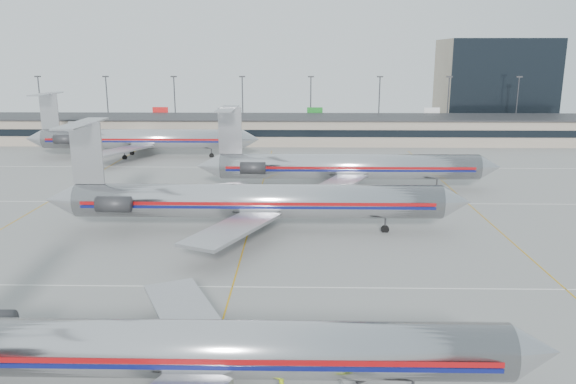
{
  "coord_description": "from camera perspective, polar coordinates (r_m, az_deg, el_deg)",
  "views": [
    {
      "loc": [
        5.99,
        -37.27,
        20.38
      ],
      "look_at": [
        4.69,
        28.02,
        4.5
      ],
      "focal_mm": 35.0,
      "sensor_mm": 36.0,
      "label": 1
    }
  ],
  "objects": [
    {
      "name": "jet_third_row",
      "position": [
        87.37,
        5.58,
        2.62
      ],
      "size": [
        47.11,
        28.98,
        12.88
      ],
      "color": "silver",
      "rests_on": "ground"
    },
    {
      "name": "light_mast_row",
      "position": [
        149.86,
        -1.17,
        9.15
      ],
      "size": [
        163.6,
        0.4,
        15.28
      ],
      "color": "#38383D",
      "rests_on": "ground"
    },
    {
      "name": "terminal",
      "position": [
        136.47,
        -1.39,
        6.41
      ],
      "size": [
        162.0,
        17.0,
        6.25
      ],
      "color": "gray",
      "rests_on": "ground"
    },
    {
      "name": "distant_building",
      "position": [
        174.68,
        20.18,
        10.26
      ],
      "size": [
        30.0,
        20.0,
        25.0
      ],
      "primitive_type": "cube",
      "color": "tan",
      "rests_on": "ground"
    },
    {
      "name": "belt_loader",
      "position": [
        37.15,
        8.87,
        -18.6
      ],
      "size": [
        4.69,
        2.17,
        2.41
      ],
      "rotation": [
        0.0,
        0.0,
        0.21
      ],
      "color": "#A4A4A4",
      "rests_on": "ground"
    },
    {
      "name": "apron_markings",
      "position": [
        51.82,
        -5.67,
        -9.55
      ],
      "size": [
        160.0,
        0.15,
        0.02
      ],
      "primitive_type": "cube",
      "color": "silver",
      "rests_on": "ground"
    },
    {
      "name": "ground",
      "position": [
        42.9,
        -7.27,
        -14.82
      ],
      "size": [
        260.0,
        260.0,
        0.0
      ],
      "primitive_type": "plane",
      "color": "gray",
      "rests_on": "ground"
    },
    {
      "name": "jet_back_row",
      "position": [
        119.68,
        -15.0,
        5.26
      ],
      "size": [
        48.32,
        29.72,
        13.21
      ],
      "color": "silver",
      "rests_on": "ground"
    },
    {
      "name": "jet_foreground",
      "position": [
        35.53,
        -10.89,
        -15.28
      ],
      "size": [
        43.86,
        25.83,
        11.48
      ],
      "color": "silver",
      "rests_on": "ground"
    },
    {
      "name": "jet_second_row",
      "position": [
        66.16,
        -3.97,
        -0.86
      ],
      "size": [
        50.27,
        29.6,
        13.16
      ],
      "color": "silver",
      "rests_on": "ground"
    }
  ]
}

